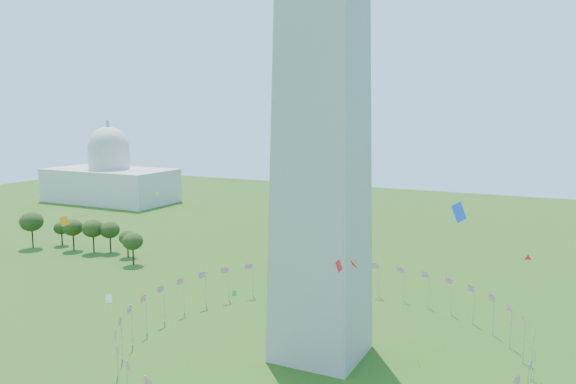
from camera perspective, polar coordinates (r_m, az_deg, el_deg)
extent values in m
cylinder|color=silver|center=(110.53, 23.70, -16.47)|extent=(0.24, 0.24, 9.00)
cylinder|color=silver|center=(116.93, 23.56, -15.08)|extent=(0.24, 0.24, 9.00)
cylinder|color=silver|center=(123.22, 22.85, -13.82)|extent=(0.24, 0.24, 9.00)
cylinder|color=silver|center=(129.26, 21.69, -12.71)|extent=(0.24, 0.24, 9.00)
cylinder|color=silver|center=(134.90, 20.17, -11.74)|extent=(0.24, 0.24, 9.00)
cylinder|color=silver|center=(140.03, 18.34, -10.91)|extent=(0.24, 0.24, 9.00)
cylinder|color=silver|center=(144.55, 16.29, -10.21)|extent=(0.24, 0.24, 9.00)
cylinder|color=silver|center=(148.40, 14.06, -9.64)|extent=(0.24, 0.24, 9.00)
cylinder|color=silver|center=(151.50, 11.68, -9.19)|extent=(0.24, 0.24, 9.00)
cylinder|color=silver|center=(153.82, 9.20, -8.85)|extent=(0.24, 0.24, 9.00)
cylinder|color=silver|center=(155.31, 6.66, -8.63)|extent=(0.24, 0.24, 9.00)
cylinder|color=silver|center=(155.96, 4.08, -8.53)|extent=(0.24, 0.24, 9.00)
cylinder|color=silver|center=(155.76, 1.49, -8.53)|extent=(0.24, 0.24, 9.00)
cylinder|color=silver|center=(154.70, -1.08, -8.65)|extent=(0.24, 0.24, 9.00)
cylinder|color=silver|center=(152.81, -3.60, -8.88)|extent=(0.24, 0.24, 9.00)
cylinder|color=silver|center=(150.12, -6.04, -9.22)|extent=(0.24, 0.24, 9.00)
cylinder|color=silver|center=(146.65, -8.36, -9.69)|extent=(0.24, 0.24, 9.00)
cylinder|color=silver|center=(142.47, -10.53, -10.29)|extent=(0.24, 0.24, 9.00)
cylinder|color=silver|center=(137.65, -12.49, -11.01)|extent=(0.24, 0.24, 9.00)
cylinder|color=silver|center=(132.26, -14.19, -11.88)|extent=(0.24, 0.24, 9.00)
cylinder|color=silver|center=(126.42, -15.57, -12.89)|extent=(0.24, 0.24, 9.00)
cylinder|color=silver|center=(120.24, -16.54, -14.06)|extent=(0.24, 0.24, 9.00)
cylinder|color=silver|center=(113.87, -17.02, -15.38)|extent=(0.24, 0.24, 9.00)
cylinder|color=silver|center=(107.50, -16.88, -16.84)|extent=(0.24, 0.24, 9.00)
plane|color=red|center=(92.81, 6.67, -7.31)|extent=(1.91, 2.64, 2.30)
plane|color=blue|center=(53.62, 16.98, -1.98)|extent=(1.16, 1.83, 1.99)
plane|color=orange|center=(95.32, -21.77, -2.76)|extent=(0.40, 1.78, 1.83)
plane|color=yellow|center=(147.63, -13.13, -0.10)|extent=(0.22, 1.48, 1.47)
plane|color=green|center=(103.87, -5.48, -10.22)|extent=(1.16, 0.13, 1.15)
plane|color=red|center=(74.91, 5.20, -7.50)|extent=(1.84, 0.53, 1.78)
plane|color=yellow|center=(97.32, 13.13, -16.61)|extent=(0.68, 1.33, 1.48)
plane|color=white|center=(134.12, -17.74, -10.28)|extent=(1.62, 1.78, 1.92)
plane|color=red|center=(98.08, 23.20, -6.17)|extent=(1.01, 0.02, 1.01)
ellipsoid|color=#304717|center=(224.13, -24.56, -3.57)|extent=(8.30, 8.30, 12.97)
ellipsoid|color=#304717|center=(224.58, -22.00, -3.95)|extent=(5.58, 5.58, 8.73)
ellipsoid|color=#304717|center=(214.88, -20.99, -4.10)|extent=(7.12, 7.12, 11.12)
ellipsoid|color=#304717|center=(208.74, -19.18, -4.29)|extent=(7.43, 7.43, 11.61)
ellipsoid|color=#304717|center=(207.21, -17.62, -4.42)|extent=(6.94, 6.94, 10.84)
ellipsoid|color=#304717|center=(199.24, -15.98, -5.12)|extent=(5.76, 5.76, 9.00)
ellipsoid|color=#304717|center=(188.97, -15.47, -5.60)|extent=(6.66, 6.66, 10.41)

